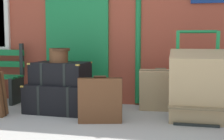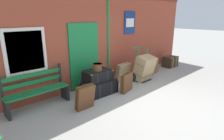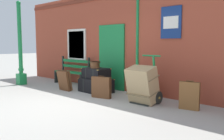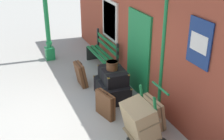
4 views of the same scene
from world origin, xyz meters
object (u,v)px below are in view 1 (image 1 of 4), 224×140
Objects in this scene: porters_trolley at (196,100)px; suitcase_cream at (160,90)px; large_brown_trunk at (197,87)px; steamer_trunk_middle at (61,73)px; round_hatbox at (59,54)px; suitcase_beige at (100,100)px; steamer_trunk_base at (62,98)px.

porters_trolley is 0.65m from suitcase_cream.
porters_trolley is 1.26× the size of large_brown_trunk.
porters_trolley is at bearing -2.97° from steamer_trunk_middle.
large_brown_trunk reaches higher than round_hatbox.
suitcase_beige is at bearing -161.30° from porters_trolley.
suitcase_cream is at bearing 12.48° from round_hatbox.
steamer_trunk_base is 0.65m from round_hatbox.
large_brown_trunk is at bearing -7.23° from round_hatbox.
porters_trolley is (1.98, -0.08, -0.59)m from round_hatbox.
large_brown_trunk is at bearing -49.11° from suitcase_cream.
suitcase_beige is (-1.22, -0.41, 0.02)m from porters_trolley.
large_brown_trunk is at bearing -6.83° from steamer_trunk_base.
suitcase_beige is 0.95× the size of suitcase_cream.
suitcase_cream is (-0.50, 0.58, -0.16)m from large_brown_trunk.
steamer_trunk_middle is at bearing 172.07° from large_brown_trunk.
suitcase_beige is 1.09m from suitcase_cream.
steamer_trunk_base is 3.36× the size of round_hatbox.
steamer_trunk_base is 0.37m from steamer_trunk_middle.
steamer_trunk_middle reaches higher than suitcase_cream.
steamer_trunk_base is 1.96m from large_brown_trunk.
suitcase_cream is (1.46, 0.31, -0.26)m from steamer_trunk_middle.
porters_trolley is at bearing -1.78° from steamer_trunk_base.
suitcase_cream is (1.48, 0.33, -0.54)m from round_hatbox.
round_hatbox is 1.61m from suitcase_cream.
large_brown_trunk is (1.98, -0.25, -0.38)m from round_hatbox.
large_brown_trunk reaches higher than steamer_trunk_middle.
suitcase_cream is at bearing 140.92° from porters_trolley.
round_hatbox is 0.32× the size of large_brown_trunk.
porters_trolley reaches higher than steamer_trunk_base.
steamer_trunk_base is at bearing 146.69° from suitcase_beige.
suitcase_cream reaches higher than suitcase_beige.
steamer_trunk_middle is 0.88× the size of large_brown_trunk.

